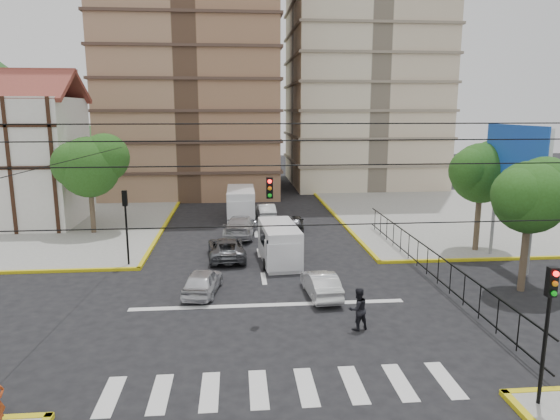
{
  "coord_description": "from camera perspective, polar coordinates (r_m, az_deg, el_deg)",
  "views": [
    {
      "loc": [
        -1.42,
        -21.01,
        9.08
      ],
      "look_at": [
        0.81,
        4.1,
        4.0
      ],
      "focal_mm": 32.0,
      "sensor_mm": 36.0,
      "label": 1
    }
  ],
  "objects": [
    {
      "name": "ground",
      "position": [
        22.93,
        -1.15,
        -11.93
      ],
      "size": [
        160.0,
        160.0,
        0.0
      ],
      "primitive_type": "plane",
      "color": "black",
      "rests_on": "ground"
    },
    {
      "name": "van_left_lane",
      "position": [
        41.87,
        -4.49,
        0.58
      ],
      "size": [
        2.38,
        5.72,
        2.57
      ],
      "rotation": [
        0.0,
        0.0,
        -0.01
      ],
      "color": "silver",
      "rests_on": "ground"
    },
    {
      "name": "car_white_rear_right",
      "position": [
        42.25,
        -1.63,
        -0.12
      ],
      "size": [
        1.59,
        4.04,
        1.31
      ],
      "primitive_type": "imported",
      "rotation": [
        0.0,
        0.0,
        3.19
      ],
      "color": "silver",
      "rests_on": "ground"
    },
    {
      "name": "traffic_light_se",
      "position": [
        17.18,
        28.31,
        -10.36
      ],
      "size": [
        0.28,
        0.22,
        4.4
      ],
      "color": "black",
      "rests_on": "ground"
    },
    {
      "name": "crosswalk_stripes",
      "position": [
        17.59,
        0.29,
        -19.65
      ],
      "size": [
        12.0,
        2.4,
        0.01
      ],
      "primitive_type": "cube",
      "color": "silver",
      "rests_on": "ground"
    },
    {
      "name": "car_white_front_right",
      "position": [
        24.96,
        4.69,
        -8.43
      ],
      "size": [
        1.61,
        3.92,
        1.26
      ],
      "primitive_type": "imported",
      "rotation": [
        0.0,
        0.0,
        3.21
      ],
      "color": "silver",
      "rests_on": "ground"
    },
    {
      "name": "traffic_light_nw",
      "position": [
        30.1,
        -17.22,
        -0.56
      ],
      "size": [
        0.28,
        0.22,
        4.4
      ],
      "color": "black",
      "rests_on": "ground"
    },
    {
      "name": "tree_tudor",
      "position": [
        38.67,
        -20.87,
        4.92
      ],
      "size": [
        5.39,
        4.4,
        7.43
      ],
      "color": "#473828",
      "rests_on": "ground"
    },
    {
      "name": "sidewalk_nw",
      "position": [
        45.91,
        -28.85,
        -1.35
      ],
      "size": [
        26.0,
        26.0,
        0.15
      ],
      "primitive_type": "cube",
      "color": "gray",
      "rests_on": "ground"
    },
    {
      "name": "tudor_building",
      "position": [
        44.78,
        -28.3,
        5.13
      ],
      "size": [
        10.8,
        8.05,
        12.23
      ],
      "color": "silver",
      "rests_on": "ground"
    },
    {
      "name": "tree_park_a",
      "position": [
        27.51,
        26.81,
        1.66
      ],
      "size": [
        4.41,
        3.6,
        6.83
      ],
      "color": "#473828",
      "rests_on": "ground"
    },
    {
      "name": "car_silver_rear_left",
      "position": [
        36.47,
        -4.52,
        -1.82
      ],
      "size": [
        2.77,
        5.5,
        1.53
      ],
      "primitive_type": "imported",
      "rotation": [
        0.0,
        0.0,
        3.02
      ],
      "color": "#B8B9BE",
      "rests_on": "ground"
    },
    {
      "name": "car_grey_mid_left",
      "position": [
        31.18,
        -6.14,
        -4.35
      ],
      "size": [
        2.48,
        4.84,
        1.31
      ],
      "primitive_type": "imported",
      "rotation": [
        0.0,
        0.0,
        3.21
      ],
      "color": "#54565B",
      "rests_on": "ground"
    },
    {
      "name": "stop_line",
      "position": [
        24.03,
        -1.35,
        -10.79
      ],
      "size": [
        13.0,
        0.4,
        0.01
      ],
      "primitive_type": "cube",
      "color": "silver",
      "rests_on": "ground"
    },
    {
      "name": "sidewalk_ne",
      "position": [
        47.13,
        22.06,
        -0.47
      ],
      "size": [
        26.0,
        26.0,
        0.15
      ],
      "primitive_type": "cube",
      "color": "gray",
      "rests_on": "ground"
    },
    {
      "name": "traffic_light_hanging",
      "position": [
        19.29,
        -0.8,
        1.91
      ],
      "size": [
        18.0,
        9.12,
        0.92
      ],
      "color": "black",
      "rests_on": "ground"
    },
    {
      "name": "car_silver_front_left",
      "position": [
        25.52,
        -8.83,
        -8.05
      ],
      "size": [
        2.11,
        3.97,
        1.28
      ],
      "primitive_type": "imported",
      "rotation": [
        0.0,
        0.0,
        2.98
      ],
      "color": "silver",
      "rests_on": "ground"
    },
    {
      "name": "pedestrian_crosswalk",
      "position": [
        21.47,
        8.89,
        -11.11
      ],
      "size": [
        1.07,
        0.95,
        1.82
      ],
      "primitive_type": "imported",
      "rotation": [
        0.0,
        0.0,
        3.49
      ],
      "color": "black",
      "rests_on": "ground"
    },
    {
      "name": "car_darkgrey_mid_right",
      "position": [
        38.0,
        1.64,
        -1.48
      ],
      "size": [
        1.82,
        3.74,
        1.23
      ],
      "primitive_type": "imported",
      "rotation": [
        0.0,
        0.0,
        3.04
      ],
      "color": "black",
      "rests_on": "ground"
    },
    {
      "name": "van_right_lane",
      "position": [
        29.95,
        -0.05,
        -4.03
      ],
      "size": [
        2.35,
        5.22,
        2.29
      ],
      "rotation": [
        0.0,
        0.0,
        0.07
      ],
      "color": "silver",
      "rests_on": "ground"
    },
    {
      "name": "tree_park_c",
      "position": [
        33.99,
        22.15,
        4.23
      ],
      "size": [
        4.65,
        3.8,
        7.25
      ],
      "color": "#473828",
      "rests_on": "ground"
    },
    {
      "name": "billboard",
      "position": [
        31.48,
        25.31,
        4.69
      ],
      "size": [
        0.36,
        6.2,
        8.1
      ],
      "color": "slate",
      "rests_on": "ground"
    },
    {
      "name": "park_fence",
      "position": [
        29.01,
        16.39,
        -7.33
      ],
      "size": [
        0.1,
        22.5,
        1.66
      ],
      "primitive_type": null,
      "color": "black",
      "rests_on": "ground"
    }
  ]
}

